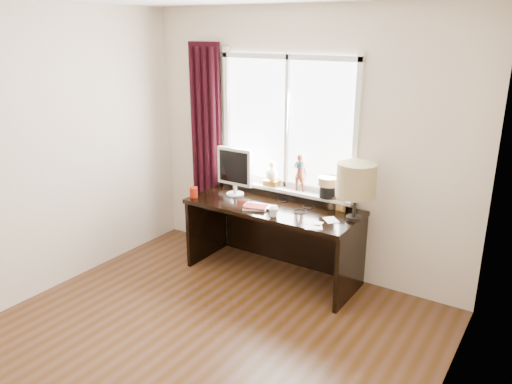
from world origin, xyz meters
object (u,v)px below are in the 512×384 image
Objects in this scene: red_cup at (194,192)px; desk at (278,225)px; table_lamp at (356,181)px; laptop at (261,206)px; monitor at (235,169)px; mug at (273,212)px.

desk is (0.80, 0.33, -0.30)m from red_cup.
laptop is at bearing -167.46° from table_lamp.
red_cup is (-0.73, -0.11, 0.04)m from laptop.
table_lamp is at bearing 2.90° from laptop.
monitor is at bearing -179.46° from table_lamp.
laptop is 0.59× the size of table_lamp.
red_cup reaches higher than laptop.
desk is (0.07, 0.21, -0.26)m from laptop.
monitor is (0.30, 0.29, 0.23)m from red_cup.
table_lamp is at bearing 10.80° from red_cup.
mug is at bearing -1.25° from red_cup.
monitor is at bearing 147.53° from laptop.
desk is (-0.16, 0.35, -0.29)m from mug.
mug is 0.05× the size of desk.
red_cup is 1.66m from table_lamp.
table_lamp reaches higher than mug.
mug reaches higher than laptop.
mug is at bearing -65.91° from desk.
red_cup is at bearing -135.98° from monitor.
desk is 0.72m from monitor.
laptop is 0.34m from desk.
table_lamp reaches higher than monitor.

